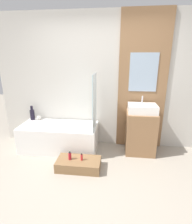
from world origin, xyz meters
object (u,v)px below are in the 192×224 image
object	(u,v)px
wooden_step_bench	(79,164)
vase_round_light	(39,118)
vase_tall_dark	(32,114)
bottle_soap_primary	(70,156)
sink	(142,109)
bottle_soap_secondary	(82,157)
bathtub	(60,137)

from	to	relation	value
wooden_step_bench	vase_round_light	size ratio (longest dim) A/B	7.77
vase_tall_dark	bottle_soap_primary	distance (m)	1.39
sink	bottle_soap_secondary	xyz separation A→B (m)	(-1.01, -0.69, -0.67)
sink	vase_tall_dark	distance (m)	2.25
bottle_soap_primary	bottle_soap_secondary	size ratio (longest dim) A/B	1.17
bathtub	bottle_soap_primary	size ratio (longest dim) A/B	10.79
vase_tall_dark	vase_round_light	world-z (taller)	vase_tall_dark
wooden_step_bench	bottle_soap_secondary	xyz separation A→B (m)	(0.05, 0.00, 0.13)
bottle_soap_primary	sink	bearing A→B (deg)	29.57
vase_round_light	bottle_soap_primary	distance (m)	1.27
vase_tall_dark	bottle_soap_primary	size ratio (longest dim) A/B	2.17
bathtub	vase_tall_dark	world-z (taller)	vase_tall_dark
vase_tall_dark	vase_round_light	xyz separation A→B (m)	(0.14, -0.00, -0.08)
bathtub	bottle_soap_secondary	distance (m)	0.83
vase_round_light	sink	bearing A→B (deg)	-4.50
bottle_soap_primary	bottle_soap_secondary	world-z (taller)	bottle_soap_primary
bottle_soap_secondary	bottle_soap_primary	bearing A→B (deg)	180.00
bathtub	wooden_step_bench	xyz separation A→B (m)	(0.51, -0.61, -0.18)
sink	bottle_soap_primary	world-z (taller)	sink
bottle_soap_secondary	vase_tall_dark	bearing A→B (deg)	145.04
wooden_step_bench	bottle_soap_primary	size ratio (longest dim) A/B	5.23
vase_round_light	bottle_soap_primary	bearing A→B (deg)	-44.08
sink	bathtub	bearing A→B (deg)	-177.13
wooden_step_bench	bottle_soap_secondary	distance (m)	0.15
vase_tall_dark	bottle_soap_primary	xyz separation A→B (m)	(1.02, -0.85, -0.41)
bathtub	bottle_soap_secondary	bearing A→B (deg)	-46.87
wooden_step_bench	vase_round_light	bearing A→B (deg)	140.25
bottle_soap_primary	vase_tall_dark	bearing A→B (deg)	140.13
vase_tall_dark	sink	bearing A→B (deg)	-4.22
bathtub	wooden_step_bench	world-z (taller)	bathtub
bathtub	sink	distance (m)	1.70
bathtub	vase_round_light	xyz separation A→B (m)	(-0.51, 0.24, 0.30)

